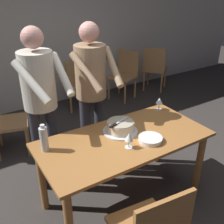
% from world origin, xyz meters
% --- Properties ---
extents(ground_plane, '(14.00, 14.00, 0.00)m').
position_xyz_m(ground_plane, '(0.00, 0.00, 0.00)').
color(ground_plane, '#383330').
extents(back_wall, '(10.00, 0.12, 2.70)m').
position_xyz_m(back_wall, '(0.00, 2.79, 1.35)').
color(back_wall, beige).
rests_on(back_wall, ground_plane).
extents(main_dining_table, '(1.61, 0.79, 0.75)m').
position_xyz_m(main_dining_table, '(0.00, 0.00, 0.63)').
color(main_dining_table, '#9E6633').
rests_on(main_dining_table, ground_plane).
extents(cake_on_platter, '(0.34, 0.34, 0.11)m').
position_xyz_m(cake_on_platter, '(0.03, 0.12, 0.80)').
color(cake_on_platter, silver).
rests_on(cake_on_platter, main_dining_table).
extents(cake_knife, '(0.26, 0.10, 0.02)m').
position_xyz_m(cake_knife, '(-0.04, 0.09, 0.87)').
color(cake_knife, silver).
rests_on(cake_knife, cake_on_platter).
extents(plate_stack, '(0.22, 0.22, 0.04)m').
position_xyz_m(plate_stack, '(0.17, -0.17, 0.77)').
color(plate_stack, white).
rests_on(plate_stack, main_dining_table).
extents(wine_glass_near, '(0.08, 0.08, 0.14)m').
position_xyz_m(wine_glass_near, '(-0.06, -0.15, 0.85)').
color(wine_glass_near, silver).
rests_on(wine_glass_near, main_dining_table).
extents(wine_glass_far, '(0.08, 0.08, 0.14)m').
position_xyz_m(wine_glass_far, '(0.67, 0.29, 0.85)').
color(wine_glass_far, silver).
rests_on(wine_glass_far, main_dining_table).
extents(water_bottle, '(0.07, 0.07, 0.25)m').
position_xyz_m(water_bottle, '(-0.69, 0.20, 0.86)').
color(water_bottle, silver).
rests_on(water_bottle, main_dining_table).
extents(person_cutting_cake, '(0.47, 0.56, 1.72)m').
position_xyz_m(person_cutting_cake, '(-0.01, 0.60, 1.08)').
color(person_cutting_cake, '#2D2D38').
rests_on(person_cutting_cake, ground_plane).
extents(person_standing_beside, '(0.46, 0.57, 1.72)m').
position_xyz_m(person_standing_beside, '(-0.55, 0.63, 1.08)').
color(person_standing_beside, '#2D2D38').
rests_on(person_standing_beside, ground_plane).
extents(background_chair_0, '(0.62, 0.62, 0.90)m').
position_xyz_m(background_chair_0, '(2.28, 2.22, 0.49)').
color(background_chair_0, tan).
rests_on(background_chair_0, ground_plane).
extents(background_chair_1, '(0.58, 0.58, 0.90)m').
position_xyz_m(background_chair_1, '(1.55, 2.24, 0.49)').
color(background_chair_1, tan).
rests_on(background_chair_1, ground_plane).
extents(background_chair_2, '(0.54, 0.54, 0.90)m').
position_xyz_m(background_chair_2, '(-0.81, 1.52, 0.49)').
color(background_chair_2, tan).
rests_on(background_chair_2, ground_plane).
extents(background_chair_3, '(0.60, 0.60, 0.90)m').
position_xyz_m(background_chair_3, '(0.59, 2.14, 0.49)').
color(background_chair_3, tan).
rests_on(background_chair_3, ground_plane).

